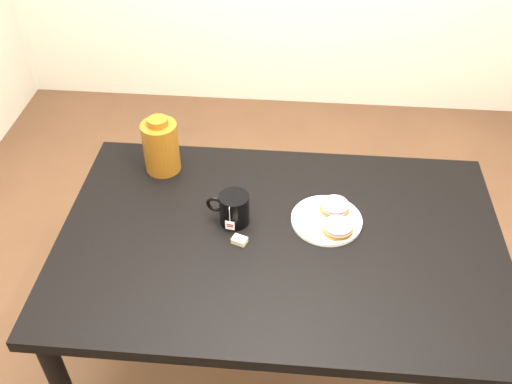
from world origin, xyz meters
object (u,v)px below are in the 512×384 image
teabag_pouch (240,240)px  mug (234,209)px  bagel_front (338,228)px  plate (327,220)px  bagel_package (161,146)px  bagel_back (335,207)px  table (280,255)px

teabag_pouch → mug: bearing=106.8°
bagel_front → teabag_pouch: 0.31m
plate → bagel_front: bagel_front is taller
plate → bagel_package: bearing=158.6°
teabag_pouch → plate: bearing=23.4°
bagel_front → bagel_package: 0.68m
mug → bagel_front: bearing=4.0°
plate → teabag_pouch: (-0.27, -0.12, 0.00)m
bagel_back → bagel_front: bearing=-85.4°
bagel_back → teabag_pouch: bearing=-151.3°
table → bagel_package: size_ratio=6.63×
plate → mug: (-0.30, -0.02, 0.05)m
table → bagel_back: 0.24m
mug → teabag_pouch: size_ratio=3.30×
bagel_front → bagel_package: size_ratio=0.57×
plate → teabag_pouch: size_ratio=5.08×
bagel_back → bagel_package: size_ratio=0.62×
table → bagel_front: bagel_front is taller
table → bagel_package: bagel_package is taller
bagel_front → mug: 0.33m
plate → bagel_back: size_ratio=1.75×
mug → bagel_package: size_ratio=0.70×
bagel_front → teabag_pouch: bearing=-167.9°
bagel_back → mug: bearing=-168.2°
bagel_front → bagel_package: bagel_package is taller
table → bagel_back: bagel_back is taller
bagel_package → bagel_back: bearing=-16.7°
table → mug: 0.22m
table → bagel_package: bearing=144.5°
table → mug: size_ratio=9.43×
bagel_back → mug: (-0.32, -0.07, 0.03)m
plate → teabag_pouch: teabag_pouch is taller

